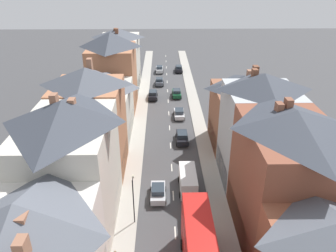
{
  "coord_description": "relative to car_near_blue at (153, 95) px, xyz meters",
  "views": [
    {
      "loc": [
        -1.24,
        -13.14,
        24.66
      ],
      "look_at": [
        -0.36,
        31.63,
        2.5
      ],
      "focal_mm": 35.0,
      "sensor_mm": 36.0,
      "label": 1
    }
  ],
  "objects": [
    {
      "name": "car_mid_white",
      "position": [
        1.3,
        18.04,
        0.01
      ],
      "size": [
        1.9,
        4.08,
        1.71
      ],
      "color": "#B7BABF",
      "rests_on": "ground"
    },
    {
      "name": "terrace_row_right",
      "position": [
        13.29,
        -38.24,
        5.41
      ],
      "size": [
        8.0,
        46.7,
        14.07
      ],
      "color": "silver",
      "rests_on": "ground"
    },
    {
      "name": "car_parked_left_a",
      "position": [
        6.2,
        18.49,
        -0.02
      ],
      "size": [
        1.9,
        4.01,
        1.65
      ],
      "color": "black",
      "rests_on": "ground"
    },
    {
      "name": "pavement_left",
      "position": [
        -2.0,
        -11.48,
        -0.78
      ],
      "size": [
        2.2,
        104.0,
        0.14
      ],
      "primitive_type": "cube",
      "color": "#A8A399",
      "rests_on": "ground"
    },
    {
      "name": "delivery_van",
      "position": [
        4.9,
        -30.26,
        0.49
      ],
      "size": [
        2.2,
        5.2,
        2.41
      ],
      "color": "white",
      "rests_on": "ground"
    },
    {
      "name": "car_far_grey",
      "position": [
        1.3,
        -31.82,
        -0.02
      ],
      "size": [
        1.9,
        3.84,
        1.64
      ],
      "color": "#B7BABF",
      "rests_on": "ground"
    },
    {
      "name": "pavement_right",
      "position": [
        8.2,
        -11.48,
        -0.78
      ],
      "size": [
        2.2,
        104.0,
        0.14
      ],
      "primitive_type": "cube",
      "color": "#A8A399",
      "rests_on": "ground"
    },
    {
      "name": "centre_line_dashes",
      "position": [
        3.1,
        -13.48,
        -0.84
      ],
      "size": [
        0.14,
        97.8,
        0.01
      ],
      "color": "silver",
      "rests_on": "ground"
    },
    {
      "name": "street_lamp",
      "position": [
        -1.15,
        -35.81,
        2.4
      ],
      "size": [
        0.2,
        1.12,
        5.5
      ],
      "color": "black",
      "rests_on": "ground"
    },
    {
      "name": "car_mid_black",
      "position": [
        1.3,
        8.45,
        -0.03
      ],
      "size": [
        1.9,
        3.81,
        1.64
      ],
      "color": "#4C515B",
      "rests_on": "ground"
    },
    {
      "name": "car_near_blue",
      "position": [
        0.0,
        0.0,
        0.0
      ],
      "size": [
        1.9,
        4.28,
        1.69
      ],
      "color": "black",
      "rests_on": "ground"
    },
    {
      "name": "car_parked_right_a",
      "position": [
        4.9,
        -9.29,
        -0.05
      ],
      "size": [
        1.9,
        4.06,
        1.58
      ],
      "color": "silver",
      "rests_on": "ground"
    },
    {
      "name": "car_near_silver",
      "position": [
        4.9,
        0.93,
        -0.03
      ],
      "size": [
        1.9,
        4.11,
        1.63
      ],
      "color": "#144728",
      "rests_on": "ground"
    },
    {
      "name": "terrace_row_left",
      "position": [
        -7.09,
        -24.15,
        5.55
      ],
      "size": [
        8.0,
        73.28,
        14.45
      ],
      "color": "#B2704C",
      "rests_on": "ground"
    },
    {
      "name": "car_parked_left_b",
      "position": [
        4.9,
        -18.32,
        0.01
      ],
      "size": [
        1.9,
        4.28,
        1.71
      ],
      "color": "black",
      "rests_on": "ground"
    }
  ]
}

